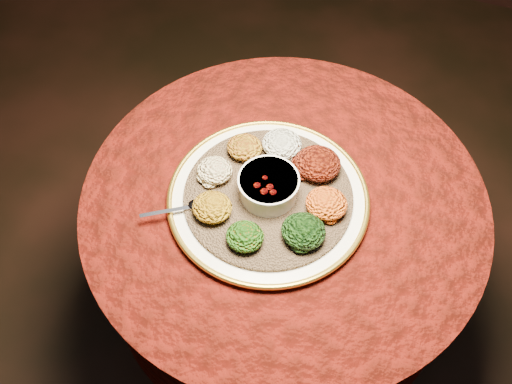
% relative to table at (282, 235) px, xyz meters
% --- Properties ---
extents(table, '(0.96, 0.96, 0.73)m').
position_rel_table_xyz_m(table, '(0.00, 0.00, 0.00)').
color(table, black).
rests_on(table, ground).
extents(platter, '(0.59, 0.59, 0.02)m').
position_rel_table_xyz_m(platter, '(-0.03, -0.03, 0.19)').
color(platter, white).
rests_on(platter, table).
extents(injera, '(0.40, 0.40, 0.01)m').
position_rel_table_xyz_m(injera, '(-0.03, -0.03, 0.20)').
color(injera, brown).
rests_on(injera, platter).
extents(stew_bowl, '(0.14, 0.14, 0.06)m').
position_rel_table_xyz_m(stew_bowl, '(-0.03, -0.03, 0.24)').
color(stew_bowl, silver).
rests_on(stew_bowl, injera).
extents(spoon, '(0.13, 0.09, 0.01)m').
position_rel_table_xyz_m(spoon, '(-0.18, -0.12, 0.21)').
color(spoon, silver).
rests_on(spoon, injera).
extents(portion_ayib, '(0.10, 0.09, 0.05)m').
position_rel_table_xyz_m(portion_ayib, '(-0.05, 0.11, 0.23)').
color(portion_ayib, beige).
rests_on(portion_ayib, injera).
extents(portion_kitfo, '(0.11, 0.10, 0.05)m').
position_rel_table_xyz_m(portion_kitfo, '(0.05, 0.08, 0.23)').
color(portion_kitfo, black).
rests_on(portion_kitfo, injera).
extents(portion_tikil, '(0.09, 0.09, 0.05)m').
position_rel_table_xyz_m(portion_tikil, '(0.10, -0.02, 0.23)').
color(portion_tikil, '#A5690D').
rests_on(portion_tikil, injera).
extents(portion_gomen, '(0.10, 0.09, 0.05)m').
position_rel_table_xyz_m(portion_gomen, '(0.08, -0.11, 0.23)').
color(portion_gomen, black).
rests_on(portion_gomen, injera).
extents(portion_mixveg, '(0.08, 0.08, 0.04)m').
position_rel_table_xyz_m(portion_mixveg, '(-0.04, -0.16, 0.23)').
color(portion_mixveg, '#963709').
rests_on(portion_mixveg, injera).
extents(portion_kik, '(0.09, 0.09, 0.04)m').
position_rel_table_xyz_m(portion_kik, '(-0.13, -0.12, 0.23)').
color(portion_kik, '#A1740E').
rests_on(portion_kik, injera).
extents(portion_timatim, '(0.08, 0.08, 0.04)m').
position_rel_table_xyz_m(portion_timatim, '(-0.17, -0.02, 0.23)').
color(portion_timatim, maroon).
rests_on(portion_timatim, injera).
extents(portion_shiro, '(0.09, 0.08, 0.04)m').
position_rel_table_xyz_m(portion_shiro, '(-0.13, 0.07, 0.23)').
color(portion_shiro, '#9E7213').
rests_on(portion_shiro, injera).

